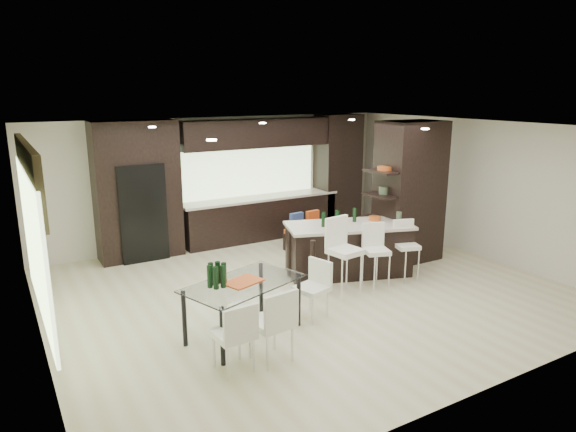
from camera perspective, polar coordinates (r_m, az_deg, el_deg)
ground at (r=8.69m, az=2.02°, el=-8.21°), size 8.00×8.00×0.00m
back_wall at (r=11.32m, az=-7.47°, el=4.03°), size 8.00×0.02×2.70m
left_wall at (r=7.06m, az=-26.52°, el=-3.39°), size 0.02×7.00×2.70m
right_wall at (r=10.92m, az=20.14°, el=2.92°), size 0.02×7.00×2.70m
ceiling at (r=8.07m, az=2.19°, el=9.85°), size 8.00×7.00×0.02m
window_left at (r=7.25m, az=-26.33°, el=-2.93°), size 0.04×3.20×1.90m
window_back at (r=11.50m, az=-4.66°, el=5.26°), size 3.40×0.04×1.20m
stone_accent at (r=7.07m, az=-26.87°, el=4.11°), size 0.08×3.00×0.80m
ceiling_spots at (r=8.28m, az=1.24°, el=9.82°), size 4.00×3.00×0.02m
back_cabinetry at (r=11.23m, az=-4.45°, el=4.02°), size 6.80×0.68×2.70m
refrigerator at (r=10.46m, az=-16.18°, el=0.53°), size 0.90×0.68×1.90m
partition_column at (r=10.17m, az=13.34°, el=2.64°), size 1.20×0.80×2.70m
kitchen_island at (r=9.34m, az=6.71°, el=-3.67°), size 2.41×1.62×0.93m
stool_left at (r=8.32m, az=6.31°, el=-5.46°), size 0.52×0.52×1.04m
stool_mid at (r=8.78m, az=9.75°, el=-5.10°), size 0.49×0.49×0.88m
stool_right at (r=9.23m, az=12.98°, el=-4.41°), size 0.47×0.47×0.85m
bench at (r=10.88m, az=2.59°, el=-2.37°), size 1.21×0.60×0.45m
floor_vase at (r=9.43m, az=12.07°, el=-2.98°), size 0.47×0.47×1.16m
dining_table at (r=7.06m, az=-4.93°, el=-10.27°), size 1.79×1.35×0.77m
chair_near at (r=6.42m, az=-1.91°, el=-12.24°), size 0.53×0.53×0.88m
chair_far at (r=6.25m, az=-6.10°, el=-13.40°), size 0.47×0.47×0.82m
chair_end at (r=7.55m, az=2.63°, el=-8.50°), size 0.53×0.53×0.79m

